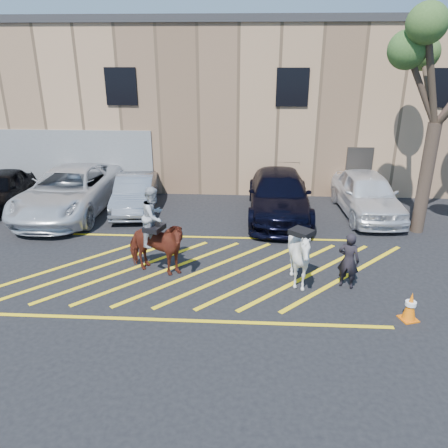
# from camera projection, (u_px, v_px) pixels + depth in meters

# --- Properties ---
(ground) EXTENTS (90.00, 90.00, 0.00)m
(ground) POSITION_uv_depth(u_px,v_px,m) (202.00, 267.00, 12.94)
(ground) COLOR black
(ground) RESTS_ON ground
(car_black_suv) EXTENTS (2.13, 4.36, 1.43)m
(car_black_suv) POSITION_uv_depth(u_px,v_px,m) (1.00, 189.00, 17.84)
(car_black_suv) COLOR black
(car_black_suv) RESTS_ON ground
(car_white_pickup) EXTENTS (3.00, 6.34, 1.75)m
(car_white_pickup) POSITION_uv_depth(u_px,v_px,m) (70.00, 191.00, 17.05)
(car_white_pickup) COLOR silver
(car_white_pickup) RESTS_ON ground
(car_silver_sedan) EXTENTS (1.90, 4.30, 1.37)m
(car_silver_sedan) POSITION_uv_depth(u_px,v_px,m) (135.00, 193.00, 17.39)
(car_silver_sedan) COLOR gray
(car_silver_sedan) RESTS_ON ground
(car_blue_suv) EXTENTS (2.38, 5.71, 1.65)m
(car_blue_suv) POSITION_uv_depth(u_px,v_px,m) (279.00, 195.00, 16.72)
(car_blue_suv) COLOR black
(car_blue_suv) RESTS_ON ground
(car_white_suv) EXTENTS (2.22, 4.98, 1.66)m
(car_white_suv) POSITION_uv_depth(u_px,v_px,m) (367.00, 194.00, 16.83)
(car_white_suv) COLOR white
(car_white_suv) RESTS_ON ground
(handler) EXTENTS (0.67, 0.58, 1.56)m
(handler) POSITION_uv_depth(u_px,v_px,m) (348.00, 261.00, 11.57)
(handler) COLOR black
(handler) RESTS_ON ground
(warehouse) EXTENTS (32.42, 10.20, 7.30)m
(warehouse) POSITION_uv_depth(u_px,v_px,m) (225.00, 99.00, 22.72)
(warehouse) COLOR tan
(warehouse) RESTS_ON ground
(hatching_zone) EXTENTS (12.60, 5.12, 0.01)m
(hatching_zone) POSITION_uv_depth(u_px,v_px,m) (201.00, 271.00, 12.66)
(hatching_zone) COLOR yellow
(hatching_zone) RESTS_ON ground
(mounted_bay) EXTENTS (2.13, 1.45, 2.58)m
(mounted_bay) POSITION_uv_depth(u_px,v_px,m) (155.00, 240.00, 12.20)
(mounted_bay) COLOR maroon
(mounted_bay) RESTS_ON ground
(saddled_white) EXTENTS (2.12, 2.14, 1.76)m
(saddled_white) POSITION_uv_depth(u_px,v_px,m) (300.00, 256.00, 11.59)
(saddled_white) COLOR white
(saddled_white) RESTS_ON ground
(traffic_cone) EXTENTS (0.48, 0.48, 0.73)m
(traffic_cone) POSITION_uv_depth(u_px,v_px,m) (410.00, 306.00, 10.27)
(traffic_cone) COLOR #DF5F09
(traffic_cone) RESTS_ON ground
(tree) EXTENTS (3.99, 4.37, 7.31)m
(tree) POSITION_uv_depth(u_px,v_px,m) (446.00, 60.00, 13.42)
(tree) COLOR #4D382E
(tree) RESTS_ON ground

